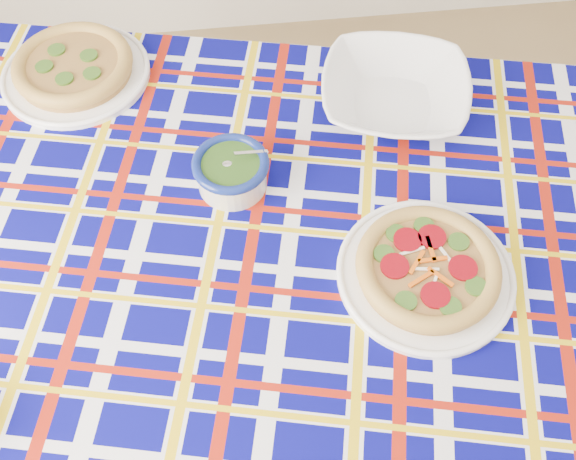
{
  "coord_description": "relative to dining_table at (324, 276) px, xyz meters",
  "views": [
    {
      "loc": [
        -0.51,
        -0.29,
        1.85
      ],
      "look_at": [
        -0.43,
        0.36,
        0.85
      ],
      "focal_mm": 40.0,
      "sensor_mm": 36.0,
      "label": 1
    }
  ],
  "objects": [
    {
      "name": "main_focaccia_plate",
      "position": [
        0.17,
        -0.07,
        0.12
      ],
      "size": [
        0.42,
        0.42,
        0.06
      ],
      "primitive_type": null,
      "rotation": [
        0.0,
        0.0,
        -0.33
      ],
      "color": "olive",
      "rests_on": "tablecloth"
    },
    {
      "name": "tablecloth",
      "position": [
        -0.0,
        0.0,
        0.03
      ],
      "size": [
        2.01,
        1.51,
        0.12
      ],
      "primitive_type": null,
      "rotation": [
        0.0,
        0.0,
        -0.23
      ],
      "color": "#050563",
      "rests_on": "dining_table"
    },
    {
      "name": "pesto_bowl",
      "position": [
        -0.16,
        0.18,
        0.13
      ],
      "size": [
        0.19,
        0.19,
        0.09
      ],
      "primitive_type": null,
      "rotation": [
        0.0,
        0.0,
        -0.35
      ],
      "color": "#1B3A0F",
      "rests_on": "tablecloth"
    },
    {
      "name": "serving_bowl",
      "position": [
        0.2,
        0.35,
        0.12
      ],
      "size": [
        0.38,
        0.38,
        0.08
      ],
      "primitive_type": "imported",
      "rotation": [
        0.0,
        0.0,
        -0.24
      ],
      "color": "white",
      "rests_on": "tablecloth"
    },
    {
      "name": "second_focaccia_plate",
      "position": [
        -0.49,
        0.53,
        0.12
      ],
      "size": [
        0.4,
        0.4,
        0.06
      ],
      "primitive_type": null,
      "rotation": [
        0.0,
        0.0,
        -0.21
      ],
      "color": "olive",
      "rests_on": "tablecloth"
    },
    {
      "name": "dining_table",
      "position": [
        0.0,
        0.0,
        0.0
      ],
      "size": [
        1.97,
        1.47,
        0.83
      ],
      "rotation": [
        0.0,
        0.0,
        -0.23
      ],
      "color": "brown",
      "rests_on": "floor"
    }
  ]
}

